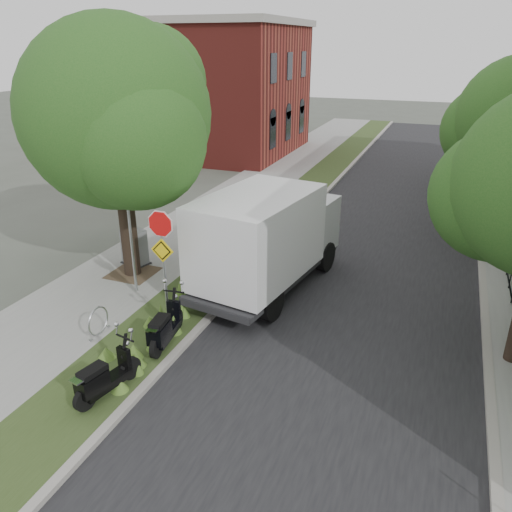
{
  "coord_description": "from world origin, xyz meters",
  "views": [
    {
      "loc": [
        4.96,
        -9.31,
        6.97
      ],
      "look_at": [
        0.19,
        2.97,
        1.3
      ],
      "focal_mm": 35.0,
      "sensor_mm": 36.0,
      "label": 1
    }
  ],
  "objects_px": {
    "scooter_far": "(163,332)",
    "sign_assembly": "(162,244)",
    "scooter_near": "(101,382)",
    "box_truck": "(267,236)",
    "utility_cabinet": "(135,247)"
  },
  "relations": [
    {
      "from": "scooter_far",
      "to": "utility_cabinet",
      "type": "xyz_separation_m",
      "value": [
        -3.49,
        4.0,
        0.15
      ]
    },
    {
      "from": "scooter_near",
      "to": "utility_cabinet",
      "type": "distance_m",
      "value": 6.95
    },
    {
      "from": "utility_cabinet",
      "to": "scooter_near",
      "type": "bearing_deg",
      "value": -61.88
    },
    {
      "from": "scooter_near",
      "to": "scooter_far",
      "type": "height_order",
      "value": "scooter_far"
    },
    {
      "from": "sign_assembly",
      "to": "scooter_near",
      "type": "distance_m",
      "value": 3.7
    },
    {
      "from": "scooter_near",
      "to": "box_truck",
      "type": "bearing_deg",
      "value": 77.6
    },
    {
      "from": "box_truck",
      "to": "scooter_near",
      "type": "bearing_deg",
      "value": -102.4
    },
    {
      "from": "scooter_near",
      "to": "scooter_far",
      "type": "bearing_deg",
      "value": 84.29
    },
    {
      "from": "sign_assembly",
      "to": "box_truck",
      "type": "relative_size",
      "value": 0.52
    },
    {
      "from": "box_truck",
      "to": "utility_cabinet",
      "type": "relative_size",
      "value": 5.14
    },
    {
      "from": "sign_assembly",
      "to": "scooter_far",
      "type": "relative_size",
      "value": 1.76
    },
    {
      "from": "scooter_far",
      "to": "sign_assembly",
      "type": "bearing_deg",
      "value": 116.36
    },
    {
      "from": "box_truck",
      "to": "sign_assembly",
      "type": "bearing_deg",
      "value": -119.39
    },
    {
      "from": "scooter_far",
      "to": "box_truck",
      "type": "height_order",
      "value": "box_truck"
    },
    {
      "from": "scooter_near",
      "to": "scooter_far",
      "type": "xyz_separation_m",
      "value": [
        0.21,
        2.13,
        0.02
      ]
    }
  ]
}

